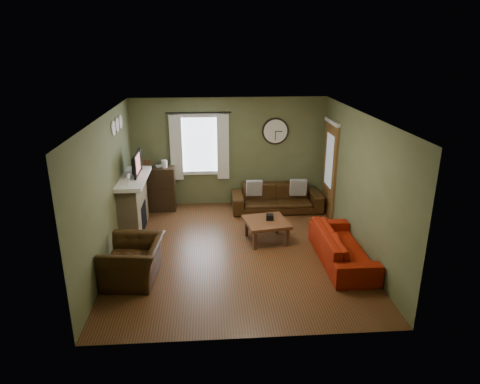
{
  "coord_description": "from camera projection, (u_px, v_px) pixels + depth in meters",
  "views": [
    {
      "loc": [
        -0.47,
        -7.39,
        3.78
      ],
      "look_at": [
        0.1,
        0.4,
        1.05
      ],
      "focal_mm": 32.0,
      "sensor_mm": 36.0,
      "label": 1
    }
  ],
  "objects": [
    {
      "name": "tv_screen",
      "position": [
        137.0,
        164.0,
        8.86
      ],
      "size": [
        0.02,
        0.62,
        0.36
      ],
      "primitive_type": "cube",
      "color": "#994C3F",
      "rests_on": "mantel"
    },
    {
      "name": "wine_glass_a",
      "position": [
        128.0,
        181.0,
        8.22
      ],
      "size": [
        0.06,
        0.06,
        0.18
      ],
      "primitive_type": null,
      "color": "white",
      "rests_on": "mantel"
    },
    {
      "name": "coffee_table",
      "position": [
        266.0,
        231.0,
        8.57
      ],
      "size": [
        0.94,
        0.94,
        0.44
      ],
      "primitive_type": null,
      "rotation": [
        0.0,
        0.0,
        0.17
      ],
      "color": "#58321D",
      "rests_on": "floor"
    },
    {
      "name": "wall_back",
      "position": [
        229.0,
        152.0,
        10.26
      ],
      "size": [
        4.6,
        0.0,
        2.6
      ],
      "primitive_type": "cube",
      "color": "#585F3A",
      "rests_on": "ground"
    },
    {
      "name": "window_pane",
      "position": [
        200.0,
        145.0,
        10.12
      ],
      "size": [
        1.0,
        0.02,
        1.3
      ],
      "primitive_type": null,
      "color": "silver",
      "rests_on": "wall_back"
    },
    {
      "name": "door",
      "position": [
        330.0,
        169.0,
        9.79
      ],
      "size": [
        0.05,
        0.9,
        2.1
      ],
      "primitive_type": "cube",
      "color": "brown",
      "rests_on": "floor"
    },
    {
      "name": "curtain_rod",
      "position": [
        199.0,
        113.0,
        9.77
      ],
      "size": [
        0.03,
        0.03,
        1.5
      ],
      "primitive_type": "cylinder",
      "color": "black",
      "rests_on": "wall_back"
    },
    {
      "name": "medallion_mid",
      "position": [
        117.0,
        125.0,
        8.42
      ],
      "size": [
        0.28,
        0.28,
        0.03
      ],
      "primitive_type": "cylinder",
      "color": "white",
      "rests_on": "wall_left"
    },
    {
      "name": "curtain_right",
      "position": [
        223.0,
        147.0,
        10.08
      ],
      "size": [
        0.28,
        0.04,
        1.55
      ],
      "primitive_type": "cube",
      "color": "silver",
      "rests_on": "wall_back"
    },
    {
      "name": "bookshelf",
      "position": [
        156.0,
        189.0,
        10.06
      ],
      "size": [
        0.88,
        0.37,
        1.05
      ],
      "primitive_type": null,
      "color": "black",
      "rests_on": "floor"
    },
    {
      "name": "wall_clock",
      "position": [
        275.0,
        131.0,
        10.12
      ],
      "size": [
        0.64,
        0.06,
        0.64
      ],
      "primitive_type": null,
      "color": "white",
      "rests_on": "wall_back"
    },
    {
      "name": "firebox",
      "position": [
        143.0,
        216.0,
        9.09
      ],
      "size": [
        0.04,
        0.6,
        0.55
      ],
      "primitive_type": "cube",
      "color": "black",
      "rests_on": "fireplace"
    },
    {
      "name": "wall_front",
      "position": [
        249.0,
        252.0,
        5.36
      ],
      "size": [
        4.6,
        0.0,
        2.6
      ],
      "primitive_type": "cube",
      "color": "#585F3A",
      "rests_on": "ground"
    },
    {
      "name": "sofa_red",
      "position": [
        342.0,
        246.0,
        7.75
      ],
      "size": [
        0.78,
        2.0,
        0.58
      ],
      "primitive_type": "imported",
      "rotation": [
        0.0,
        0.0,
        1.57
      ],
      "color": "maroon",
      "rests_on": "floor"
    },
    {
      "name": "medallion_left",
      "position": [
        113.0,
        128.0,
        8.09
      ],
      "size": [
        0.28,
        0.28,
        0.03
      ],
      "primitive_type": "cylinder",
      "color": "white",
      "rests_on": "wall_left"
    },
    {
      "name": "mantel",
      "position": [
        132.0,
        178.0,
        8.8
      ],
      "size": [
        0.58,
        1.6,
        0.08
      ],
      "primitive_type": "cube",
      "color": "white",
      "rests_on": "fireplace"
    },
    {
      "name": "ceiling",
      "position": [
        236.0,
        115.0,
        7.38
      ],
      "size": [
        4.6,
        5.2,
        0.0
      ],
      "primitive_type": "cube",
      "color": "white",
      "rests_on": "ground"
    },
    {
      "name": "book",
      "position": [
        156.0,
        170.0,
        9.99
      ],
      "size": [
        0.23,
        0.27,
        0.02
      ],
      "primitive_type": "imported",
      "rotation": [
        0.0,
        0.0,
        0.3
      ],
      "color": "#58321D",
      "rests_on": "bookshelf"
    },
    {
      "name": "wall_left",
      "position": [
        108.0,
        189.0,
        7.65
      ],
      "size": [
        0.0,
        5.2,
        2.6
      ],
      "primitive_type": "cube",
      "color": "#585F3A",
      "rests_on": "ground"
    },
    {
      "name": "pillow_right",
      "position": [
        254.0,
        188.0,
        10.06
      ],
      "size": [
        0.38,
        0.12,
        0.37
      ],
      "primitive_type": "cube",
      "rotation": [
        0.0,
        0.0,
        0.02
      ],
      "color": "gray",
      "rests_on": "sofa_brown"
    },
    {
      "name": "pillow_left",
      "position": [
        298.0,
        187.0,
        10.09
      ],
      "size": [
        0.4,
        0.15,
        0.39
      ],
      "primitive_type": "cube",
      "rotation": [
        0.0,
        0.0,
        -0.08
      ],
      "color": "gray",
      "rests_on": "sofa_brown"
    },
    {
      "name": "wine_glass_b",
      "position": [
        129.0,
        179.0,
        8.3
      ],
      "size": [
        0.07,
        0.07,
        0.21
      ],
      "primitive_type": null,
      "color": "white",
      "rests_on": "mantel"
    },
    {
      "name": "tv",
      "position": [
        134.0,
        166.0,
        8.87
      ],
      "size": [
        0.08,
        0.6,
        0.35
      ],
      "primitive_type": "imported",
      "rotation": [
        0.0,
        0.0,
        1.57
      ],
      "color": "black",
      "rests_on": "mantel"
    },
    {
      "name": "floor",
      "position": [
        236.0,
        250.0,
        8.24
      ],
      "size": [
        4.6,
        5.2,
        0.0
      ],
      "primitive_type": "cube",
      "color": "#502E18",
      "rests_on": "ground"
    },
    {
      "name": "curtain_left",
      "position": [
        176.0,
        148.0,
        10.01
      ],
      "size": [
        0.28,
        0.04,
        1.55
      ],
      "primitive_type": "cube",
      "color": "silver",
      "rests_on": "wall_back"
    },
    {
      "name": "tissue_box",
      "position": [
        270.0,
        221.0,
        8.56
      ],
      "size": [
        0.16,
        0.16,
        0.11
      ],
      "primitive_type": "cube",
      "rotation": [
        0.0,
        0.0,
        -0.11
      ],
      "color": "black",
      "rests_on": "coffee_table"
    },
    {
      "name": "fireplace",
      "position": [
        133.0,
        205.0,
        8.99
      ],
      "size": [
        0.4,
        1.4,
        1.1
      ],
      "primitive_type": "cube",
      "color": "tan",
      "rests_on": "floor"
    },
    {
      "name": "wall_right",
      "position": [
        359.0,
        184.0,
        7.97
      ],
      "size": [
        0.0,
        5.2,
        2.6
      ],
      "primitive_type": "cube",
      "color": "#585F3A",
      "rests_on": "ground"
    },
    {
      "name": "sofa_brown",
      "position": [
        276.0,
        198.0,
        10.12
      ],
      "size": [
        2.1,
        0.82,
        0.61
      ],
      "primitive_type": "imported",
      "color": "black",
      "rests_on": "floor"
    },
    {
      "name": "armchair",
      "position": [
        134.0,
        261.0,
        7.12
      ],
      "size": [
        1.01,
        1.13,
        0.68
      ],
      "primitive_type": "imported",
      "rotation": [
        0.0,
        0.0,
        -1.66
      ],
      "color": "black",
      "rests_on": "floor"
    },
    {
      "name": "medallion_right",
      "position": [
        120.0,
        122.0,
        8.75
      ],
      "size": [
        0.28,
        0.28,
        0.03
      ],
      "primitive_type": "cylinder",
      "color": "white",
      "rests_on": "wall_left"
    }
  ]
}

